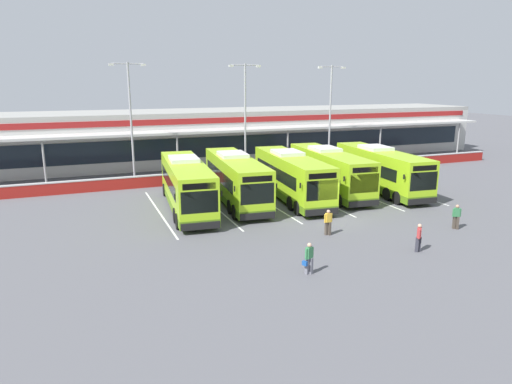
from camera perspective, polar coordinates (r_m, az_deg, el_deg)
name	(u,v)px	position (r m, az deg, el deg)	size (l,w,h in m)	color
ground_plane	(326,219)	(31.93, 8.82, -3.33)	(200.00, 200.00, 0.00)	#56565B
terminal_building	(215,135)	(55.77, -5.22, 7.15)	(70.00, 13.00, 6.00)	#B7B7B2
red_barrier_wall	(251,173)	(44.52, -0.59, 2.37)	(60.00, 0.40, 1.10)	maroon
coach_bus_leftmost	(186,186)	(33.93, -8.72, 0.79)	(3.87, 12.33, 3.78)	#9ED11E
coach_bus_left_centre	(236,180)	(35.69, -2.55, 1.57)	(3.87, 12.33, 3.78)	#9ED11E
coach_bus_centre	(291,177)	(36.73, 4.42, 1.89)	(3.87, 12.33, 3.78)	#9ED11E
coach_bus_right_centre	(329,172)	(39.27, 9.13, 2.52)	(3.87, 12.33, 3.78)	#9ED11E
coach_bus_rightmost	(380,170)	(40.92, 15.31, 2.65)	(3.87, 12.33, 3.78)	#9ED11E
bay_stripe_far_west	(159,212)	(33.94, -12.06, -2.46)	(0.14, 13.00, 0.01)	silver
bay_stripe_west	(214,206)	(34.83, -5.24, -1.79)	(0.14, 13.00, 0.01)	silver
bay_stripe_mid_west	(265,201)	(36.19, 1.15, -1.15)	(0.14, 13.00, 0.01)	silver
bay_stripe_centre	(312,196)	(37.96, 7.00, -0.55)	(0.14, 13.00, 0.01)	silver
bay_stripe_mid_east	(355,192)	(40.10, 12.28, 0.00)	(0.14, 13.00, 0.01)	silver
bay_stripe_east	(395,188)	(42.55, 16.99, 0.49)	(0.14, 13.00, 0.01)	silver
pedestrian_with_handbag	(309,258)	(22.59, 6.65, -8.19)	(0.65, 0.40, 1.62)	slate
pedestrian_in_dark_coat	(328,221)	(28.36, 9.04, -3.67)	(0.54, 0.30, 1.62)	#4C4238
pedestrian_child	(419,237)	(26.87, 19.75, -5.30)	(0.44, 0.45, 1.62)	#33333D
pedestrian_near_bin	(456,216)	(31.88, 23.85, -2.76)	(0.53, 0.38, 1.62)	#4C4238
lamp_post_west	(131,115)	(43.90, -15.44, 9.29)	(3.24, 0.28, 11.00)	#9E9EA3
lamp_post_centre	(245,113)	(45.51, -1.36, 9.90)	(3.24, 0.28, 11.00)	#9E9EA3
lamp_post_east	(330,110)	(50.81, 9.30, 10.11)	(3.24, 0.28, 11.00)	#9E9EA3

